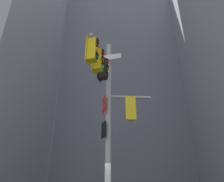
% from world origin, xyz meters
% --- Properties ---
extents(building_mid_block, '(17.38, 17.38, 31.71)m').
position_xyz_m(building_mid_block, '(0.14, 22.67, 15.86)').
color(building_mid_block, slate).
rests_on(building_mid_block, ground).
extents(signal_pole_assembly, '(2.77, 3.13, 8.56)m').
position_xyz_m(signal_pole_assembly, '(0.06, -0.58, 5.17)').
color(signal_pole_assembly, '#9EA0A3').
rests_on(signal_pole_assembly, ground).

